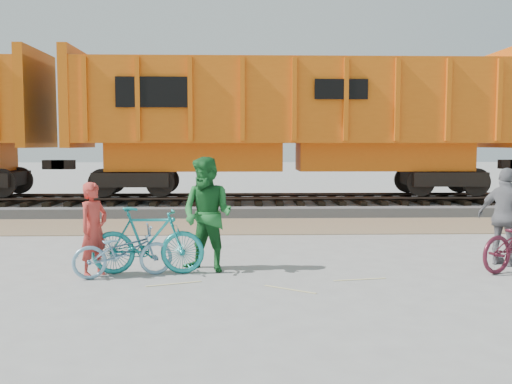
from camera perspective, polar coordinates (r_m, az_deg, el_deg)
The scene contains 10 objects.
ground at distance 9.92m, azimuth -1.88°, elevation -8.03°, with size 120.00×120.00×0.00m, color #9E9E99.
gravel_strip at distance 15.33m, azimuth -1.84°, elevation -3.42°, with size 120.00×3.00×0.02m, color #91775A.
ballast_bed at distance 18.78m, azimuth -1.82°, elevation -1.47°, with size 120.00×4.00×0.30m, color slate.
track at distance 18.75m, azimuth -1.83°, elevation -0.49°, with size 120.00×2.60×0.24m.
hopper_car_center at distance 18.76m, azimuth 3.38°, elevation 7.25°, with size 14.00×3.13×4.65m.
bicycle_blue at distance 9.76m, azimuth -13.16°, elevation -5.79°, with size 0.57×1.64×0.86m, color #76A5C3.
bicycle_teal at distance 9.84m, azimuth -10.78°, elevation -4.81°, with size 0.54×1.91×1.15m, color teal.
person_solo at distance 9.91m, azimuth -15.92°, elevation -3.60°, with size 0.57×0.38×1.57m, color red.
person_man at distance 9.87m, azimuth -4.89°, elevation -2.25°, with size 0.97×0.75×1.99m, color #1D692C.
person_woman at distance 11.29m, azimuth 23.72°, elevation -2.28°, with size 1.04×0.43×1.78m, color slate.
Camera 1 is at (0.03, -9.67, 2.20)m, focal length 40.00 mm.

